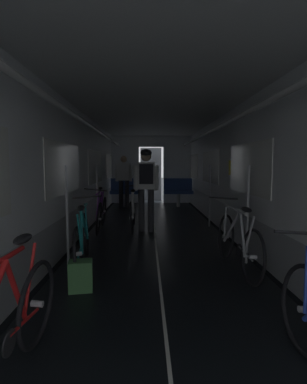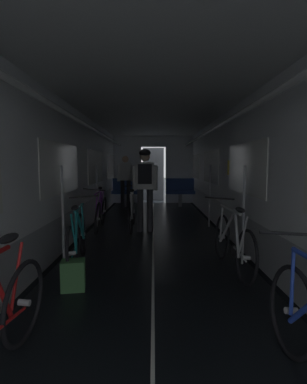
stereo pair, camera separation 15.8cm
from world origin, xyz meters
name	(u,v)px [view 1 (the left image)]	position (x,y,z in m)	size (l,w,h in m)	color
ground_plane	(168,356)	(0.00, 0.00, 0.00)	(60.00, 60.00, 0.00)	black
train_car_shell	(155,149)	(0.00, 3.60, 1.70)	(3.14, 12.34, 2.57)	black
bench_seat_far_left	(125,190)	(-0.90, 8.07, 0.57)	(0.98, 0.51, 0.95)	gray
bench_seat_far_right	(178,190)	(0.90, 8.07, 0.57)	(0.98, 0.51, 0.95)	gray
bicycle_teal	(82,240)	(-1.04, 1.99, 0.38)	(0.44, 1.69, 0.94)	black
bicycle_purple	(101,212)	(-1.14, 4.38, 0.38)	(0.44, 1.69, 0.95)	black
bicycle_red	(3,334)	(-1.03, -0.33, 0.38)	(0.44, 1.69, 0.95)	black
bicycle_silver	(238,242)	(1.05, 1.82, 0.38)	(0.44, 1.69, 0.95)	black
person_cyclist_aisle	(146,181)	(-0.17, 4.19, 1.07)	(0.53, 0.39, 1.73)	#2D2D33
bicycle_white_in_aisle	(133,212)	(-0.47, 4.45, 0.38)	(0.44, 1.69, 0.94)	black
person_standing_near_bench	(124,178)	(-0.90, 7.70, 0.98)	(0.53, 0.23, 1.69)	#2D2D33
backpack_on_floor	(81,276)	(-0.90, 1.20, 0.17)	(0.26, 0.20, 0.34)	#3D703D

